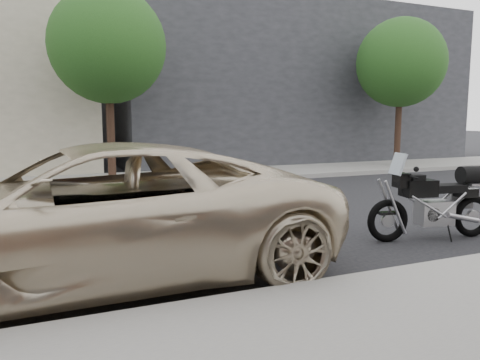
% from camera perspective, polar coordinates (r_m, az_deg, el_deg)
% --- Properties ---
extents(ground, '(120.00, 120.00, 0.00)m').
position_cam_1_polar(ground, '(9.62, 1.88, -4.62)').
color(ground, black).
rests_on(ground, ground).
extents(far_sidewalk, '(44.00, 3.00, 0.15)m').
position_cam_1_polar(far_sidewalk, '(15.66, -8.27, 0.31)').
color(far_sidewalk, gray).
rests_on(far_sidewalk, ground).
extents(far_building_dark, '(16.00, 11.00, 7.00)m').
position_cam_1_polar(far_building_dark, '(24.65, 3.35, 10.97)').
color(far_building_dark, '#2A2A2F').
rests_on(far_building_dark, ground).
extents(street_tree_left, '(3.40, 3.40, 5.70)m').
position_cam_1_polar(street_tree_left, '(19.60, 19.02, 13.34)').
color(street_tree_left, '#332117').
rests_on(street_tree_left, far_sidewalk).
extents(street_tree_mid, '(3.40, 3.40, 5.70)m').
position_cam_1_polar(street_tree_mid, '(14.80, -15.83, 15.48)').
color(street_tree_mid, '#332117').
rests_on(street_tree_mid, far_sidewalk).
extents(motorcycle, '(2.31, 0.83, 1.47)m').
position_cam_1_polar(motorcycle, '(8.58, 23.11, -2.41)').
color(motorcycle, black).
rests_on(motorcycle, ground).
extents(minivan, '(6.22, 2.88, 1.73)m').
position_cam_1_polar(minivan, '(6.05, -18.09, -3.95)').
color(minivan, beige).
rests_on(minivan, ground).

